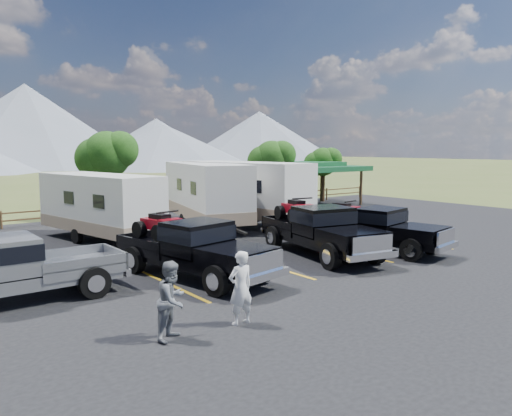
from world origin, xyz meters
TOP-DOWN VIEW (x-y plane):
  - ground at (0.00, 0.00)m, footprint 320.00×320.00m
  - asphalt_lot at (0.00, 3.00)m, footprint 44.00×34.00m
  - stall_lines at (0.00, 4.00)m, footprint 12.12×5.50m
  - tree_ne_a at (8.97, 17.01)m, footprint 3.11×2.92m
  - tree_ne_b at (14.98, 18.01)m, footprint 2.77×2.59m
  - tree_north at (-2.03, 19.02)m, footprint 3.46×3.24m
  - rail_fence at (2.00, 18.50)m, footprint 36.12×0.12m
  - pavilion at (13.00, 17.00)m, footprint 6.20×6.20m
  - rig_left at (-4.98, 3.97)m, footprint 3.13×6.53m
  - rig_center at (0.76, 3.91)m, footprint 3.28×6.77m
  - rig_right at (3.20, 3.14)m, footprint 2.95×6.20m
  - trailer_left at (-5.04, 12.08)m, footprint 3.58×8.77m
  - trailer_center at (0.94, 12.65)m, footprint 4.43×9.80m
  - trailer_right at (3.02, 11.96)m, footprint 3.68×9.99m
  - pickup_silver at (-10.28, 4.59)m, footprint 6.15×2.18m
  - person_a at (-6.28, -0.57)m, footprint 0.66×0.43m
  - person_b at (-8.02, -0.39)m, footprint 1.08×1.02m

SIDE VIEW (x-z plane):
  - ground at x=0.00m, z-range 0.00..0.00m
  - asphalt_lot at x=0.00m, z-range 0.00..0.04m
  - stall_lines at x=0.00m, z-range 0.04..0.05m
  - rail_fence at x=2.00m, z-range 0.11..1.11m
  - person_b at x=-8.02m, z-range 0.04..1.81m
  - person_a at x=-6.28m, z-range 0.04..1.84m
  - rig_right at x=3.20m, z-range 0.00..1.99m
  - pickup_silver at x=-10.28m, z-range 0.08..1.92m
  - rig_left at x=-4.98m, z-range 0.00..2.09m
  - rig_center at x=0.76m, z-range 0.00..2.17m
  - trailer_left at x=-5.04m, z-range 0.11..3.15m
  - trailer_center at x=0.94m, z-range 0.12..3.53m
  - trailer_right at x=3.02m, z-range 0.12..3.57m
  - pavilion at x=13.00m, z-range 1.18..4.40m
  - tree_ne_b at x=14.98m, z-range 0.99..5.26m
  - tree_ne_a at x=8.97m, z-range 1.10..5.86m
  - tree_north at x=-2.03m, z-range 1.21..6.46m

